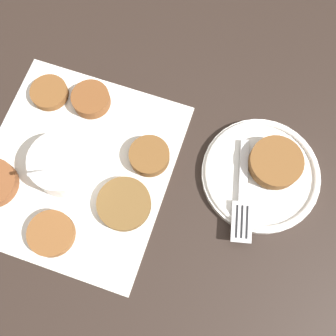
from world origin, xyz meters
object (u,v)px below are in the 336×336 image
serving_plate (261,174)px  fritter_on_plate (276,163)px  sauce_bowl (64,166)px  fork (242,201)px

serving_plate → fritter_on_plate: size_ratio=2.27×
sauce_bowl → fork: sauce_bowl is taller
sauce_bowl → serving_plate: size_ratio=0.55×
fritter_on_plate → sauce_bowl: bearing=120.9°
serving_plate → fork: size_ratio=1.20×
sauce_bowl → fork: (0.09, -0.25, -0.00)m
serving_plate → fritter_on_plate: 0.03m
sauce_bowl → fritter_on_plate: (0.16, -0.26, 0.00)m
serving_plate → fritter_on_plate: (0.02, -0.01, 0.02)m
fritter_on_plate → serving_plate: bearing=153.9°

